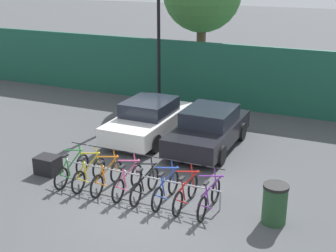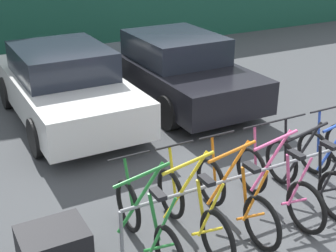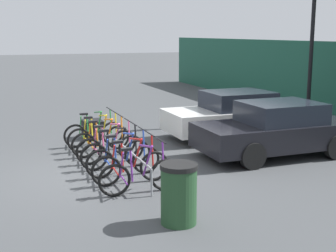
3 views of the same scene
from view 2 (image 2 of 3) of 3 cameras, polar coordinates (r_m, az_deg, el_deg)
name	(u,v)px [view 2 (image 2 of 3)]	position (r m, az deg, el deg)	size (l,w,h in m)	color
hoarding_wall	(92,2)	(13.79, -9.29, 14.73)	(36.00, 0.16, 2.82)	#19513D
bike_rack	(286,167)	(6.39, 14.19, -4.81)	(4.78, 0.04, 0.57)	gray
bicycle_green	(147,225)	(5.30, -2.56, -11.99)	(0.68, 1.71, 1.05)	black
bicycle_yellow	(192,211)	(5.53, 2.97, -10.32)	(0.68, 1.71, 1.05)	black
bicycle_orange	(235,198)	(5.82, 8.11, -8.66)	(0.68, 1.71, 1.05)	black
bicycle_pink	(277,184)	(6.19, 13.14, -6.95)	(0.68, 1.71, 1.05)	black
bicycle_black	(308,175)	(6.52, 16.70, -5.71)	(0.68, 1.71, 1.05)	black
car_white	(65,85)	(8.90, -12.49, 4.88)	(1.91, 4.20, 1.40)	silver
car_black	(177,69)	(9.69, 1.07, 6.97)	(1.91, 4.17, 1.40)	black
cargo_crate	(54,252)	(5.23, -13.68, -14.69)	(0.70, 0.56, 0.55)	black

